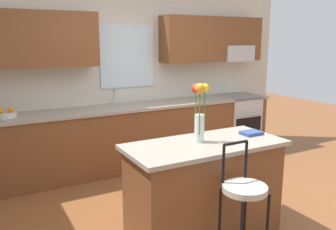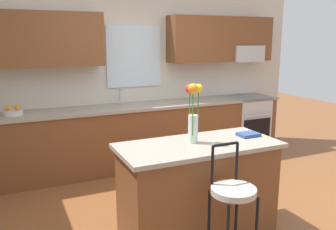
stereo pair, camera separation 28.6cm
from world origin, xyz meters
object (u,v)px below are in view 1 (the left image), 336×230
oven_range (237,122)px  cookbook (251,133)px  bar_stool_near (244,194)px  kitchen_island (204,189)px  fruit_bowl_oranges (6,114)px  flower_vase (200,110)px

oven_range → cookbook: bearing=-126.6°
bar_stool_near → cookbook: 0.86m
kitchen_island → bar_stool_near: bar_stool_near is taller
oven_range → bar_stool_near: (-2.06, -2.59, 0.18)m
fruit_bowl_oranges → flower_vase: bearing=-53.8°
oven_range → bar_stool_near: bar_stool_near is taller
bar_stool_near → flower_vase: size_ratio=1.88×
kitchen_island → fruit_bowl_oranges: 2.60m
oven_range → flower_vase: flower_vase is taller
bar_stool_near → cookbook: (0.57, 0.57, 0.30)m
kitchen_island → bar_stool_near: 0.58m
oven_range → kitchen_island: size_ratio=0.62×
cookbook → fruit_bowl_oranges: fruit_bowl_oranges is taller
bar_stool_near → kitchen_island: bearing=90.0°
kitchen_island → flower_vase: bearing=128.7°
oven_range → bar_stool_near: 3.31m
oven_range → cookbook: size_ratio=4.60×
oven_range → kitchen_island: (-2.06, -2.03, 0.00)m
oven_range → flower_vase: (-2.10, -1.98, 0.77)m
oven_range → flower_vase: 2.99m
kitchen_island → flower_vase: 0.76m
cookbook → kitchen_island: bearing=-178.5°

